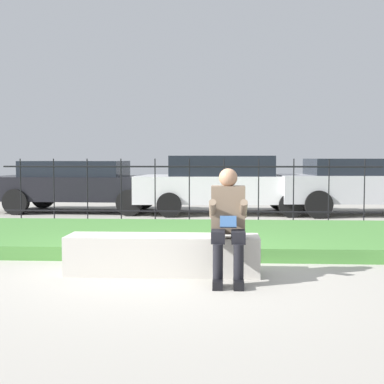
% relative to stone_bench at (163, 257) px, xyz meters
% --- Properties ---
extents(ground_plane, '(60.00, 60.00, 0.00)m').
position_rel_stone_bench_xyz_m(ground_plane, '(0.02, 0.00, -0.21)').
color(ground_plane, '#A8A399').
extents(stone_bench, '(2.28, 0.53, 0.46)m').
position_rel_stone_bench_xyz_m(stone_bench, '(0.00, 0.00, 0.00)').
color(stone_bench, beige).
rests_on(stone_bench, ground_plane).
extents(person_seated_reader, '(0.42, 0.73, 1.26)m').
position_rel_stone_bench_xyz_m(person_seated_reader, '(0.77, -0.30, 0.48)').
color(person_seated_reader, black).
rests_on(person_seated_reader, ground_plane).
extents(grass_berm, '(9.83, 3.34, 0.19)m').
position_rel_stone_bench_xyz_m(grass_berm, '(0.02, 2.37, -0.11)').
color(grass_berm, '#4C893D').
rests_on(grass_berm, ground_plane).
extents(iron_fence, '(7.83, 0.03, 1.37)m').
position_rel_stone_bench_xyz_m(iron_fence, '(0.02, 4.73, 0.51)').
color(iron_fence, black).
rests_on(iron_fence, ground_plane).
extents(car_parked_center, '(4.65, 2.14, 1.43)m').
position_rel_stone_bench_xyz_m(car_parked_center, '(0.79, 7.02, 0.55)').
color(car_parked_center, silver).
rests_on(car_parked_center, ground_plane).
extents(car_parked_left, '(4.60, 2.11, 1.31)m').
position_rel_stone_bench_xyz_m(car_parked_left, '(-2.92, 7.25, 0.51)').
color(car_parked_left, black).
rests_on(car_parked_left, ground_plane).
extents(car_parked_right, '(4.19, 2.18, 1.36)m').
position_rel_stone_bench_xyz_m(car_parked_right, '(4.07, 7.01, 0.54)').
color(car_parked_right, '#B7B7BC').
rests_on(car_parked_right, ground_plane).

